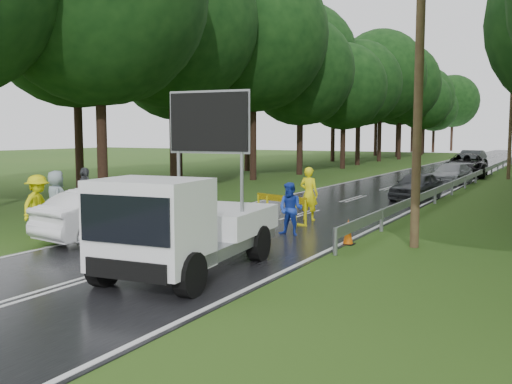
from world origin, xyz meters
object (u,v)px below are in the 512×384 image
Objects in this scene: barrier at (281,202)px; officer at (309,194)px; police_sedan at (112,214)px; queue_car_second at (451,174)px; queue_car_first at (416,186)px; queue_car_third at (466,165)px; civilian at (291,209)px; work_truck at (182,226)px; queue_car_fourth at (471,159)px.

officer is (0.59, 1.00, 0.22)m from barrier.
police_sedan is 1.06× the size of queue_car_second.
queue_car_first is 0.64× the size of queue_car_third.
civilian is (1.31, -2.01, 0.08)m from barrier.
civilian is at bearing -88.33° from queue_car_first.
work_truck is at bearing -62.58° from barrier.
police_sedan is 0.97× the size of queue_car_fourth.
officer is 0.39× the size of queue_car_fourth.
queue_car_first is (1.05, 16.79, -0.44)m from work_truck.
queue_car_first reaches higher than barrier.
queue_car_fourth is (-1.12, 10.03, -0.02)m from queue_car_third.
police_sedan reaches higher than queue_car_first.
barrier is 0.38× the size of queue_car_third.
work_truck is at bearing 99.97° from officer.
work_truck reaches higher than officer.
queue_car_second is (5.34, 23.29, -0.11)m from police_sedan.
barrier is (2.99, 5.06, -0.02)m from police_sedan.
work_truck is 7.66m from barrier.
queue_car_third reaches higher than queue_car_fourth.
police_sedan reaches higher than queue_car_fourth.
work_truck is 2.76× the size of officer.
work_truck is 0.89× the size of queue_car_third.
queue_car_third is at bearing 102.34° from barrier.
queue_car_first is at bearing -82.87° from queue_car_fourth.
queue_car_second is 0.75× the size of queue_car_third.
queue_car_third is (5.12, 30.23, 0.07)m from police_sedan.
queue_car_first is 8.98m from queue_car_second.
officer is 0.32× the size of queue_car_third.
queue_car_second is (1.76, 17.24, -0.31)m from officer.
officer is at bearing -112.99° from police_sedan.
officer is 0.43× the size of queue_car_second.
work_truck is 32.71m from queue_car_third.
barrier is 9.57m from queue_car_first.
queue_car_third is (-0.27, 15.91, 0.17)m from queue_car_first.
police_sedan is at bearing 144.38° from work_truck.
work_truck is at bearing 157.93° from police_sedan.
barrier is 25.26m from queue_car_third.
queue_car_third reaches higher than queue_car_first.
queue_car_second is at bearing 81.81° from work_truck.
civilian reaches higher than queue_car_first.
barrier is 0.59× the size of queue_car_first.
civilian is at bearing -137.11° from police_sedan.
police_sedan is 7.04m from officer.
work_truck is 2.34× the size of barrier.
queue_car_second is 6.94m from queue_car_third.
barrier is 0.46× the size of queue_car_fourth.
queue_car_third is (2.13, 25.17, 0.09)m from barrier.
officer reaches higher than civilian.
queue_car_first is 15.91m from queue_car_third.
police_sedan is 0.89× the size of work_truck.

